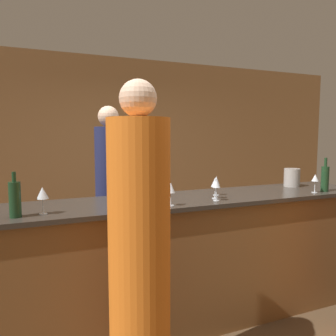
{
  "coord_description": "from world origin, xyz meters",
  "views": [
    {
      "loc": [
        -1.3,
        -2.48,
        1.63
      ],
      "look_at": [
        -0.24,
        0.1,
        1.35
      ],
      "focal_mm": 35.0,
      "sensor_mm": 36.0,
      "label": 1
    }
  ],
  "objects": [
    {
      "name": "wine_glass_1",
      "position": [
        -0.36,
        -0.25,
        1.23
      ],
      "size": [
        0.07,
        0.07,
        0.18
      ],
      "color": "silver",
      "rests_on": "bar_counter"
    },
    {
      "name": "bartender",
      "position": [
        -0.59,
        0.82,
        0.91
      ],
      "size": [
        0.29,
        0.29,
        1.92
      ],
      "rotation": [
        0.0,
        0.0,
        3.14
      ],
      "color": "#1E234C",
      "rests_on": "ground_plane"
    },
    {
      "name": "ground_plane",
      "position": [
        0.0,
        0.0,
        0.0
      ],
      "size": [
        14.0,
        14.0,
        0.0
      ],
      "primitive_type": "plane",
      "color": "#4C3823"
    },
    {
      "name": "wine_glass_2",
      "position": [
        -1.25,
        -0.16,
        1.24
      ],
      "size": [
        0.08,
        0.08,
        0.19
      ],
      "color": "silver",
      "rests_on": "bar_counter"
    },
    {
      "name": "wine_glass_3",
      "position": [
        0.18,
        0.0,
        1.22
      ],
      "size": [
        0.06,
        0.06,
        0.17
      ],
      "color": "silver",
      "rests_on": "bar_counter"
    },
    {
      "name": "bar_counter",
      "position": [
        0.0,
        0.0,
        0.55
      ],
      "size": [
        3.41,
        0.68,
        1.1
      ],
      "color": "brown",
      "rests_on": "ground_plane"
    },
    {
      "name": "wine_glass_5",
      "position": [
        0.06,
        -0.21,
        1.23
      ],
      "size": [
        0.06,
        0.06,
        0.17
      ],
      "color": "silver",
      "rests_on": "bar_counter"
    },
    {
      "name": "wine_bottle_1",
      "position": [
        -1.42,
        -0.18,
        1.22
      ],
      "size": [
        0.07,
        0.07,
        0.3
      ],
      "color": "#19381E",
      "rests_on": "bar_counter"
    },
    {
      "name": "wine_glass_4",
      "position": [
        0.1,
        -0.13,
        1.23
      ],
      "size": [
        0.07,
        0.07,
        0.18
      ],
      "color": "silver",
      "rests_on": "bar_counter"
    },
    {
      "name": "guest_1",
      "position": [
        -0.75,
        -0.71,
        0.9
      ],
      "size": [
        0.36,
        0.36,
        1.94
      ],
      "color": "orange",
      "rests_on": "ground_plane"
    },
    {
      "name": "back_wall",
      "position": [
        0.0,
        2.5,
        1.4
      ],
      "size": [
        8.0,
        0.06,
        2.8
      ],
      "color": "olive",
      "rests_on": "ground_plane"
    },
    {
      "name": "ice_bucket",
      "position": [
        1.17,
        0.14,
        1.19
      ],
      "size": [
        0.16,
        0.16,
        0.19
      ],
      "color": "#9E9993",
      "rests_on": "bar_counter"
    },
    {
      "name": "wine_glass_0",
      "position": [
        1.1,
        -0.23,
        1.23
      ],
      "size": [
        0.06,
        0.06,
        0.17
      ],
      "color": "silver",
      "rests_on": "bar_counter"
    },
    {
      "name": "wine_bottle_0",
      "position": [
        1.24,
        -0.21,
        1.22
      ],
      "size": [
        0.07,
        0.07,
        0.32
      ],
      "color": "#19381E",
      "rests_on": "bar_counter"
    }
  ]
}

